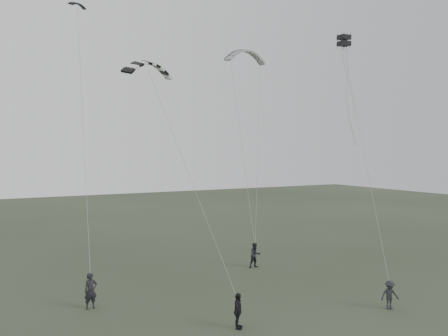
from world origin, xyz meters
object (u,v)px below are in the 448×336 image
kite_dark_small (78,4)px  flyer_far (390,295)px  kite_box (344,41)px  flyer_left (91,291)px  kite_striped (149,63)px  kite_pale_large (246,51)px  flyer_center (238,311)px  flyer_right (255,255)px

kite_dark_small → flyer_far: bearing=-83.2°
kite_box → flyer_left: bearing=-178.8°
kite_striped → kite_box: kite_box is taller
kite_dark_small → kite_pale_large: 14.09m
flyer_far → kite_pale_large: bearing=107.3°
kite_pale_large → flyer_far: bearing=-94.6°
flyer_left → flyer_center: (5.70, -6.15, -0.11)m
flyer_center → kite_box: bearing=-25.6°
flyer_center → kite_dark_small: 23.65m
flyer_center → kite_dark_small: bearing=58.7°
kite_box → flyer_far: bearing=-109.3°
flyer_right → kite_pale_large: (2.44, 5.43, 16.37)m
flyer_far → kite_pale_large: size_ratio=0.41×
flyer_right → flyer_far: 10.91m
kite_pale_large → kite_box: kite_pale_large is taller
kite_pale_large → kite_box: size_ratio=5.08×
kite_dark_small → kite_box: kite_dark_small is taller
flyer_right → flyer_far: (1.81, -10.76, -0.13)m
flyer_right → kite_dark_small: 22.11m
flyer_far → kite_box: size_ratio=2.09×
flyer_center → flyer_left: bearing=83.1°
kite_dark_small → kite_pale_large: size_ratio=0.35×
flyer_left → kite_box: kite_box is taller
flyer_left → kite_box: bearing=-11.4°
flyer_left → flyer_right: (12.47, 2.96, -0.06)m
flyer_left → kite_box: 23.14m
kite_pale_large → kite_box: 9.71m
flyer_far → kite_dark_small: bearing=149.3°
kite_dark_small → kite_striped: bearing=-97.3°
flyer_far → kite_box: bearing=85.8°
flyer_right → kite_pale_large: bearing=68.5°
flyer_far → kite_pale_large: kite_pale_large is taller
flyer_right → kite_pale_large: size_ratio=0.48×
flyer_right → kite_dark_small: (-11.54, 5.27, 18.11)m
flyer_right → flyer_center: (-6.77, -9.11, -0.05)m
kite_striped → flyer_far: bearing=-61.8°
flyer_far → kite_striped: size_ratio=0.46×
flyer_left → flyer_far: (14.28, -7.79, -0.19)m
flyer_right → kite_striped: size_ratio=0.54×
kite_pale_large → kite_striped: bearing=-151.5°
kite_dark_small → kite_box: bearing=-62.4°
flyer_center → kite_dark_small: size_ratio=1.31×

